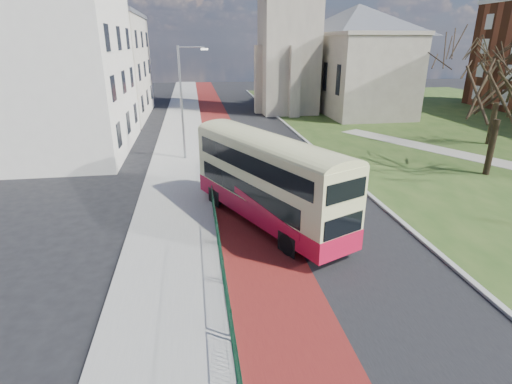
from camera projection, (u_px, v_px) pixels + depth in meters
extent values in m
plane|color=black|center=(308.00, 292.00, 14.20)|extent=(160.00, 160.00, 0.00)
cube|color=black|center=(259.00, 150.00, 32.90)|extent=(9.00, 120.00, 0.01)
cube|color=#591414|center=(226.00, 151.00, 32.51)|extent=(3.40, 120.00, 0.01)
cube|color=gray|center=(179.00, 152.00, 31.94)|extent=(4.00, 120.00, 0.12)
cube|color=#999993|center=(204.00, 151.00, 32.23)|extent=(0.25, 120.00, 0.13)
cube|color=#999993|center=(306.00, 141.00, 35.40)|extent=(0.25, 80.00, 0.13)
cube|color=#2A4518|center=(507.00, 134.00, 38.29)|extent=(40.00, 80.00, 0.04)
cylinder|color=#0D3B24|center=(217.00, 222.00, 17.08)|extent=(0.04, 24.00, 0.04)
cylinder|color=#0D3B24|center=(218.00, 242.00, 17.42)|extent=(0.04, 24.00, 0.04)
cube|color=gray|center=(289.00, 8.00, 46.25)|extent=(6.50, 6.50, 24.00)
cube|color=gray|center=(354.00, 75.00, 50.13)|extent=(9.00, 18.00, 9.00)
pyramid|color=#565960|center=(359.00, 4.00, 47.27)|extent=(9.00, 18.00, 3.60)
cube|color=silver|center=(54.00, 71.00, 30.30)|extent=(10.00, 14.00, 12.50)
cube|color=beige|center=(99.00, 69.00, 45.36)|extent=(10.00, 16.00, 11.00)
cube|color=#565960|center=(92.00, 13.00, 43.33)|extent=(10.30, 16.30, 0.50)
cylinder|color=gray|center=(182.00, 104.00, 28.73)|extent=(0.16, 0.16, 8.00)
cylinder|color=gray|center=(191.00, 47.00, 27.49)|extent=(1.80, 0.10, 0.10)
cube|color=silver|center=(204.00, 49.00, 27.67)|extent=(0.50, 0.18, 0.12)
cube|color=#AA0F2D|center=(268.00, 206.00, 19.28)|extent=(6.27, 10.05, 0.91)
cube|color=beige|center=(268.00, 171.00, 18.66)|extent=(6.23, 10.00, 2.64)
cube|color=black|center=(244.00, 190.00, 18.57)|extent=(3.47, 7.48, 0.86)
cube|color=black|center=(283.00, 181.00, 19.74)|extent=(3.47, 7.48, 0.86)
cube|color=black|center=(247.00, 163.00, 17.87)|extent=(3.80, 8.20, 0.82)
cube|color=black|center=(288.00, 156.00, 19.05)|extent=(3.80, 8.20, 0.82)
cube|color=black|center=(218.00, 162.00, 22.82)|extent=(1.89, 0.92, 0.95)
cube|color=black|center=(217.00, 139.00, 22.34)|extent=(1.89, 0.92, 0.82)
cube|color=orange|center=(217.00, 130.00, 22.16)|extent=(1.52, 0.77, 0.27)
cylinder|color=black|center=(216.00, 197.00, 21.56)|extent=(0.64, 0.97, 0.95)
cylinder|color=black|center=(248.00, 190.00, 22.63)|extent=(0.64, 0.97, 0.95)
cylinder|color=black|center=(288.00, 244.00, 16.56)|extent=(0.64, 0.97, 0.95)
cylinder|color=black|center=(326.00, 232.00, 17.64)|extent=(0.64, 0.97, 0.95)
cylinder|color=black|center=(491.00, 147.00, 26.09)|extent=(0.47, 0.47, 3.68)
cylinder|color=#2E2517|center=(492.00, 124.00, 33.97)|extent=(0.59, 0.59, 3.54)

